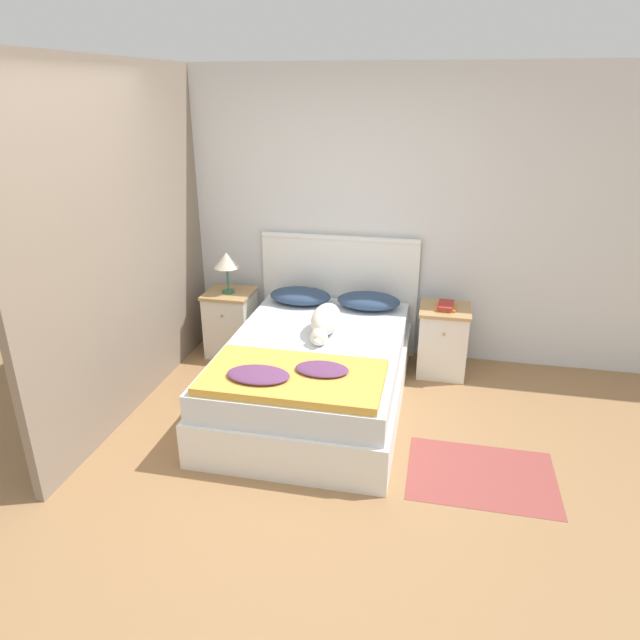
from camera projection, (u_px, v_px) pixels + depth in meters
The scene contains 14 objects.
ground_plane at pixel (274, 480), 3.68m from camera, with size 16.00×16.00×0.00m, color #997047.
wall_back at pixel (337, 216), 5.12m from camera, with size 9.00×0.06×2.55m.
wall_side_left at pixel (140, 237), 4.41m from camera, with size 0.06×3.10×2.55m.
bed at pixel (315, 373), 4.48m from camera, with size 1.37×2.06×0.54m.
headboard at pixel (339, 292), 5.31m from camera, with size 1.45×0.06×1.12m.
nightstand_left at pixel (231, 322), 5.35m from camera, with size 0.43×0.44×0.61m.
nightstand_right at pixel (443, 340), 4.97m from camera, with size 0.43×0.44×0.61m.
pillow_left at pixel (300, 296), 5.14m from camera, with size 0.55×0.35×0.14m.
pillow_right at pixel (369, 301), 5.02m from camera, with size 0.55×0.35×0.14m.
quilt at pixel (292, 376), 3.79m from camera, with size 1.20×0.68×0.10m.
dog at pixel (325, 321), 4.50m from camera, with size 0.22×0.65×0.22m.
book_stack at pixel (446, 306), 4.84m from camera, with size 0.18×0.23×0.04m.
table_lamp at pixel (227, 261), 5.11m from camera, with size 0.23×0.23×0.38m.
rug at pixel (481, 475), 3.72m from camera, with size 0.95×0.69×0.00m.
Camera 1 is at (0.92, -2.88, 2.36)m, focal length 32.00 mm.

